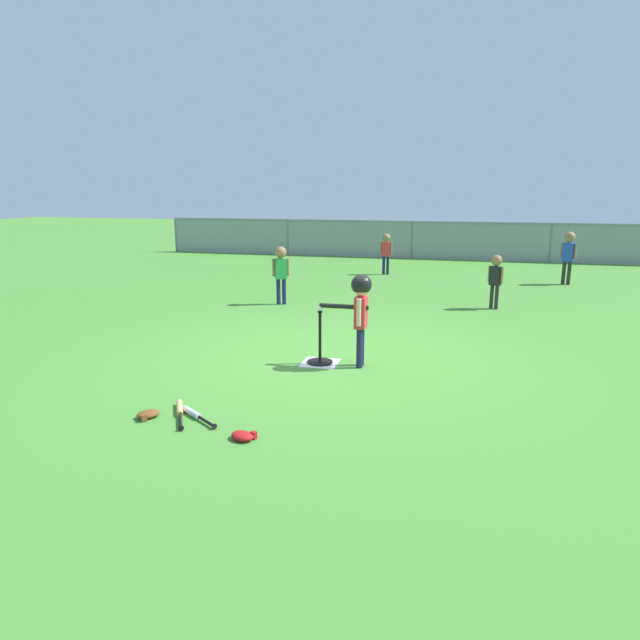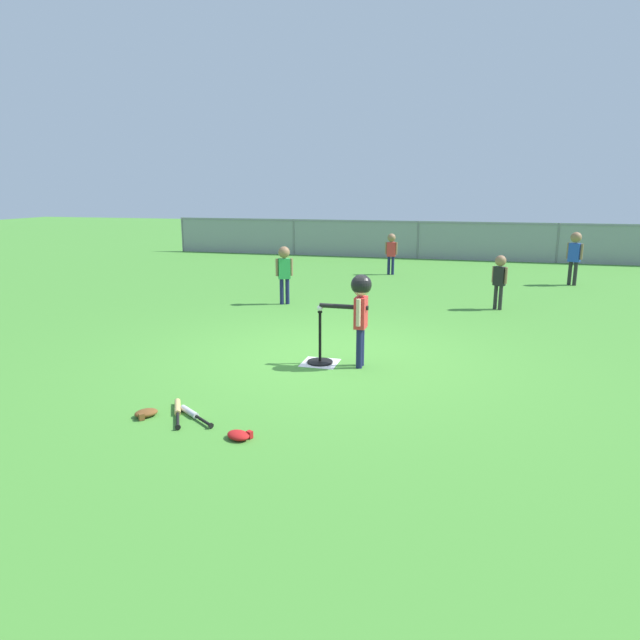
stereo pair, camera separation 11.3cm
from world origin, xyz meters
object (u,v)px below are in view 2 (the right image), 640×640
batting_tee (320,355)px  spare_bat_silver (192,414)px  batter_child (360,302)px  spare_bat_wood (178,410)px  glove_near_bats (146,413)px  fielder_deep_center (575,251)px  glove_by_plate (239,435)px  fielder_deep_left (500,275)px  baseball_on_tee (320,308)px  fielder_near_right (284,267)px  fielder_deep_right (391,248)px

batting_tee → spare_bat_silver: bearing=-110.2°
batter_child → spare_bat_silver: (-1.22, -1.95, -0.78)m
spare_bat_wood → glove_near_bats: size_ratio=2.25×
fielder_deep_center → glove_near_bats: bearing=-118.9°
spare_bat_wood → glove_by_plate: glove_by_plate is taller
fielder_deep_center → glove_by_plate: 10.26m
fielder_deep_left → spare_bat_silver: size_ratio=1.97×
baseball_on_tee → fielder_deep_left: size_ratio=0.08×
fielder_near_right → glove_by_plate: bearing=-75.2°
spare_bat_wood → fielder_deep_left: bearing=61.7°
fielder_deep_center → glove_by_plate: (-4.02, -9.41, -0.73)m
spare_bat_silver → fielder_deep_left: bearing=63.4°
batting_tee → baseball_on_tee: baseball_on_tee is taller
fielder_deep_right → spare_bat_silver: fielder_deep_right is taller
glove_near_bats → fielder_deep_right: bearing=84.6°
fielder_deep_center → fielder_deep_right: size_ratio=1.15×
batting_tee → glove_by_plate: 2.31m
batting_tee → spare_bat_wood: (-0.91, -1.91, -0.07)m
spare_bat_silver → spare_bat_wood: same height
spare_bat_wood → batting_tee: bearing=64.5°
fielder_near_right → batting_tee: bearing=-64.6°
spare_bat_wood → baseball_on_tee: bearing=64.5°
baseball_on_tee → fielder_deep_left: 4.52m
fielder_deep_right → spare_bat_wood: 9.59m
glove_near_bats → batter_child: bearing=51.3°
batting_tee → spare_bat_silver: batting_tee is taller
fielder_deep_left → spare_bat_wood: bearing=-118.3°
batting_tee → glove_near_bats: size_ratio=2.44×
batter_child → spare_bat_wood: 2.49m
fielder_deep_right → fielder_deep_center: bearing=-7.3°
spare_bat_silver → spare_bat_wood: size_ratio=0.81×
baseball_on_tee → spare_bat_silver: (-0.72, -1.97, -0.67)m
baseball_on_tee → batter_child: bearing=-1.3°
fielder_near_right → fielder_deep_right: (1.37, 4.25, -0.04)m
fielder_deep_center → spare_bat_wood: 10.25m
fielder_deep_center → glove_by_plate: size_ratio=4.46×
batter_child → glove_near_bats: bearing=-128.7°
fielder_near_right → fielder_deep_right: size_ratio=1.05×
baseball_on_tee → fielder_near_right: 3.75m
fielder_deep_center → spare_bat_silver: fielder_deep_center is taller
batter_child → fielder_deep_center: (3.42, 7.11, -0.05)m
batting_tee → glove_near_bats: batting_tee is taller
glove_near_bats → fielder_deep_left: bearing=60.6°
fielder_deep_center → spare_bat_silver: size_ratio=2.39×
fielder_deep_right → glove_near_bats: fielder_deep_right is taller
baseball_on_tee → spare_bat_wood: (-0.91, -1.91, -0.67)m
baseball_on_tee → fielder_deep_left: fielder_deep_left is taller
fielder_near_right → fielder_deep_center: (5.53, 3.72, 0.07)m
spare_bat_silver → glove_by_plate: size_ratio=1.87×
glove_near_bats → batting_tee: bearing=61.0°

